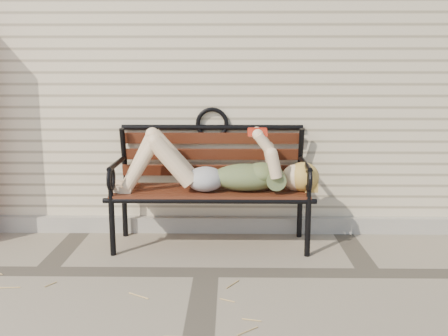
{
  "coord_description": "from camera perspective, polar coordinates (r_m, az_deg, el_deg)",
  "views": [
    {
      "loc": [
        0.19,
        -3.59,
        1.52
      ],
      "look_at": [
        0.13,
        0.53,
        0.71
      ],
      "focal_mm": 40.0,
      "sensor_mm": 36.0,
      "label": 1
    }
  ],
  "objects": [
    {
      "name": "ground",
      "position": [
        3.9,
        -2.02,
        -11.82
      ],
      "size": [
        80.0,
        80.0,
        0.0
      ],
      "primitive_type": "plane",
      "color": "gray",
      "rests_on": "ground"
    },
    {
      "name": "foundation_strip",
      "position": [
        4.79,
        -1.45,
        -6.47
      ],
      "size": [
        8.0,
        0.1,
        0.15
      ],
      "primitive_type": "cube",
      "color": "#AAA699",
      "rests_on": "ground"
    },
    {
      "name": "garden_bench",
      "position": [
        4.39,
        -1.47,
        -0.1
      ],
      "size": [
        1.84,
        0.73,
        1.19
      ],
      "color": "black",
      "rests_on": "ground"
    },
    {
      "name": "reading_woman",
      "position": [
        4.24,
        -1.35,
        0.05
      ],
      "size": [
        1.73,
        0.39,
        0.55
      ],
      "color": "#0A424C",
      "rests_on": "ground"
    },
    {
      "name": "straw_scatter",
      "position": [
        3.2,
        -17.04,
        -17.6
      ],
      "size": [
        2.38,
        1.65,
        0.01
      ],
      "color": "tan",
      "rests_on": "ground"
    },
    {
      "name": "house_wall",
      "position": [
        6.59,
        -0.81,
        10.93
      ],
      "size": [
        8.0,
        4.0,
        3.0
      ],
      "primitive_type": "cube",
      "color": "beige",
      "rests_on": "ground"
    }
  ]
}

